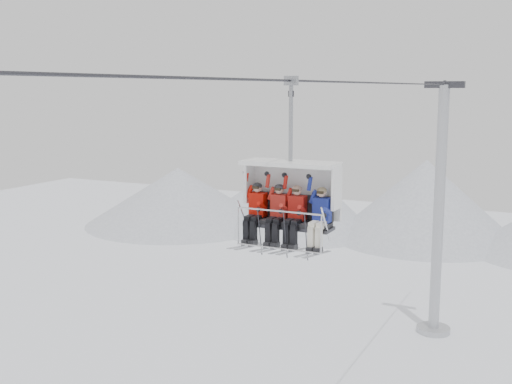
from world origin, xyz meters
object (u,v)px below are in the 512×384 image
at_px(skier_far_left, 256,210).
at_px(skier_center_left, 278,212).
at_px(chairlift_carrier, 292,192).
at_px(skier_center_right, 295,214).
at_px(lift_tower_right, 438,228).
at_px(skier_far_right, 320,216).

distance_m(skier_far_left, skier_center_left, 0.58).
distance_m(chairlift_carrier, skier_center_left, 0.61).
bearing_deg(chairlift_carrier, skier_far_left, -159.75).
relative_size(skier_center_left, skier_center_right, 1.00).
xyz_separation_m(lift_tower_right, skier_far_left, (-0.82, -20.32, 4.42)).
relative_size(skier_center_right, skier_far_right, 1.00).
xyz_separation_m(lift_tower_right, skier_far_right, (0.84, -20.32, 4.42)).
bearing_deg(lift_tower_right, skier_far_left, -92.32).
relative_size(lift_tower_right, skier_center_left, 7.99).
relative_size(chairlift_carrier, skier_far_left, 2.36).
bearing_deg(chairlift_carrier, skier_far_right, -20.00).
distance_m(lift_tower_right, skier_center_right, 20.80).
bearing_deg(skier_center_left, chairlift_carrier, 51.50).
distance_m(chairlift_carrier, skier_center_right, 0.60).
height_order(skier_far_left, skier_far_right, same).
relative_size(skier_far_left, skier_center_right, 1.00).
bearing_deg(skier_far_right, chairlift_carrier, 160.00).
xyz_separation_m(skier_center_right, skier_far_right, (0.62, 0.00, 0.00)).
bearing_deg(lift_tower_right, skier_far_right, -87.64).
distance_m(chairlift_carrier, skier_far_left, 0.99).
distance_m(chairlift_carrier, skier_far_right, 1.00).
xyz_separation_m(skier_far_left, skier_center_right, (1.04, 0.00, 0.00)).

